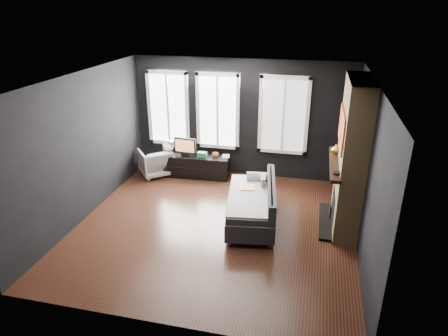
% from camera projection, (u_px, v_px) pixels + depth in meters
% --- Properties ---
extents(floor, '(5.00, 5.00, 0.00)m').
position_uv_depth(floor, '(215.00, 226.00, 7.38)').
color(floor, black).
rests_on(floor, ground).
extents(ceiling, '(5.00, 5.00, 0.00)m').
position_uv_depth(ceiling, '(214.00, 79.00, 6.33)').
color(ceiling, white).
rests_on(ceiling, ground).
extents(wall_back, '(5.00, 0.02, 2.70)m').
position_uv_depth(wall_back, '(242.00, 119.00, 9.10)').
color(wall_back, black).
rests_on(wall_back, ground).
extents(wall_left, '(0.02, 5.00, 2.70)m').
position_uv_depth(wall_left, '(84.00, 147.00, 7.38)').
color(wall_left, black).
rests_on(wall_left, ground).
extents(wall_right, '(0.02, 5.00, 2.70)m').
position_uv_depth(wall_right, '(367.00, 171.00, 6.33)').
color(wall_right, black).
rests_on(wall_right, ground).
extents(windows, '(4.00, 0.16, 1.76)m').
position_uv_depth(windows, '(222.00, 73.00, 8.75)').
color(windows, white).
rests_on(windows, wall_back).
extents(fireplace, '(0.70, 1.62, 2.70)m').
position_uv_depth(fireplace, '(351.00, 157.00, 6.91)').
color(fireplace, '#93724C').
rests_on(fireplace, floor).
extents(sofa, '(1.18, 1.98, 0.81)m').
position_uv_depth(sofa, '(251.00, 202.00, 7.39)').
color(sofa, '#232325').
rests_on(sofa, floor).
extents(stripe_pillow, '(0.13, 0.33, 0.32)m').
position_uv_depth(stripe_pillow, '(263.00, 184.00, 7.70)').
color(stripe_pillow, gray).
rests_on(stripe_pillow, sofa).
extents(armchair, '(0.94, 0.93, 0.71)m').
position_uv_depth(armchair, '(155.00, 161.00, 9.40)').
color(armchair, white).
rests_on(armchair, floor).
extents(media_console, '(1.52, 0.56, 0.51)m').
position_uv_depth(media_console, '(197.00, 166.00, 9.37)').
color(media_console, black).
rests_on(media_console, floor).
extents(monitor, '(0.55, 0.16, 0.48)m').
position_uv_depth(monitor, '(185.00, 146.00, 9.19)').
color(monitor, black).
rests_on(monitor, media_console).
extents(desk_fan, '(0.28, 0.28, 0.36)m').
position_uv_depth(desk_fan, '(169.00, 147.00, 9.26)').
color(desk_fan, '#A5A5A5').
rests_on(desk_fan, media_console).
extents(mug, '(0.16, 0.14, 0.14)m').
position_uv_depth(mug, '(215.00, 154.00, 9.16)').
color(mug, '#C76920').
rests_on(mug, media_console).
extents(book, '(0.17, 0.05, 0.23)m').
position_uv_depth(book, '(222.00, 152.00, 9.17)').
color(book, tan).
rests_on(book, media_console).
extents(storage_box, '(0.22, 0.14, 0.12)m').
position_uv_depth(storage_box, '(202.00, 155.00, 9.17)').
color(storage_box, '#296C3E').
rests_on(storage_box, media_console).
extents(mantel_vase, '(0.17, 0.18, 0.16)m').
position_uv_depth(mantel_vase, '(336.00, 149.00, 7.38)').
color(mantel_vase, orange).
rests_on(mantel_vase, fireplace).
extents(mantel_clock, '(0.15, 0.15, 0.04)m').
position_uv_depth(mantel_clock, '(337.00, 173.00, 6.51)').
color(mantel_clock, black).
rests_on(mantel_clock, fireplace).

